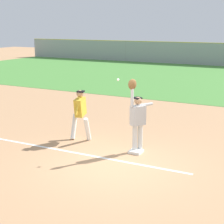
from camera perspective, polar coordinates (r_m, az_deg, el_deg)
name	(u,v)px	position (r m, az deg, el deg)	size (l,w,h in m)	color
ground_plane	(115,165)	(10.19, 0.53, -8.36)	(80.93, 80.93, 0.00)	tan
chalk_foul_line	(16,142)	(12.51, -15.02, -4.58)	(12.00, 0.10, 0.01)	white
first_base	(136,151)	(11.11, 3.81, -6.27)	(0.38, 0.38, 0.08)	white
fielder	(137,116)	(10.92, 4.05, -0.69)	(0.56, 0.82, 2.28)	silver
runner	(80,111)	(12.07, -5.05, 0.09)	(0.80, 0.84, 1.72)	white
baseball	(118,80)	(10.69, 0.97, 5.15)	(0.07, 0.07, 0.07)	white
parked_car_white	(202,55)	(39.81, 14.08, 8.80)	(4.56, 2.45, 1.25)	white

